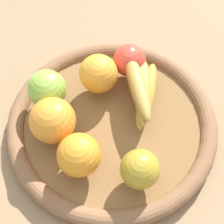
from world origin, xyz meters
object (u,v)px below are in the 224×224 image
apple_0 (129,60)px  orange_1 (98,74)px  orange_0 (79,155)px  apple_2 (140,169)px  banana_bunch (142,90)px  orange_2 (53,121)px  apple_1 (47,89)px

apple_0 → orange_1: orange_1 is taller
apple_0 → orange_0: 0.22m
apple_2 → orange_1: bearing=14.5°
banana_bunch → orange_2: 0.18m
orange_1 → apple_0: bearing=-64.0°
apple_2 → apple_0: (0.23, -0.01, -0.00)m
apple_0 → orange_1: 0.07m
apple_0 → orange_0: bearing=151.2°
apple_0 → apple_1: 0.17m
banana_bunch → apple_0: 0.07m
banana_bunch → orange_0: 0.18m
banana_bunch → orange_1: bearing=62.4°
banana_bunch → apple_2: (-0.16, 0.03, 0.00)m
apple_2 → apple_0: same height
orange_1 → orange_2: bearing=138.6°
orange_1 → apple_2: bearing=-165.5°
orange_2 → apple_0: orange_2 is taller
apple_2 → apple_0: bearing=-3.1°
orange_0 → apple_0: bearing=-28.8°
orange_0 → orange_1: size_ratio=0.98×
orange_2 → apple_1: bearing=8.4°
apple_0 → apple_1: apple_1 is taller
banana_bunch → orange_2: size_ratio=1.98×
banana_bunch → apple_1: (0.02, 0.18, 0.01)m
banana_bunch → apple_0: apple_0 is taller
banana_bunch → apple_2: 0.16m
orange_2 → orange_0: bearing=-148.3°
orange_2 → apple_2: bearing=-126.0°
orange_0 → apple_1: size_ratio=1.01×
apple_2 → orange_2: bearing=54.0°
orange_2 → apple_1: (0.07, 0.01, -0.00)m
banana_bunch → apple_2: size_ratio=2.45×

